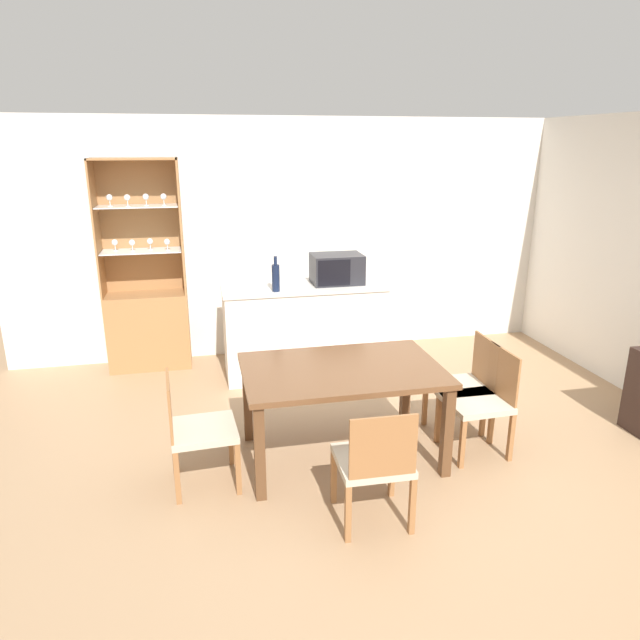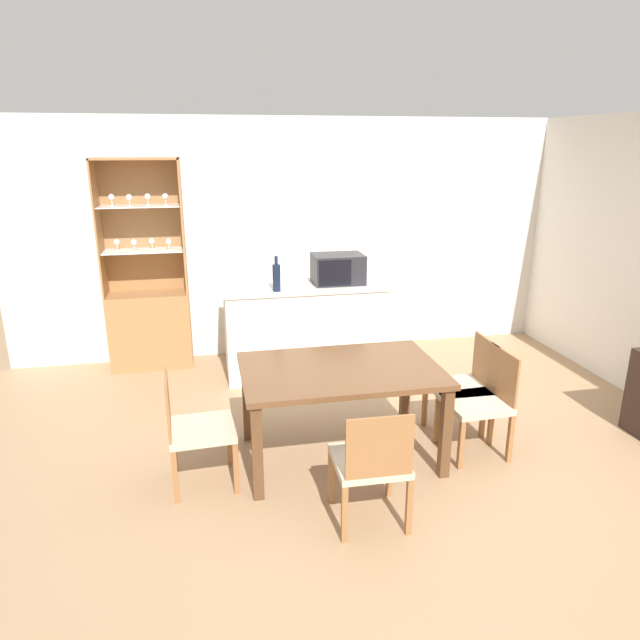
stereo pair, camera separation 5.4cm
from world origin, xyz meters
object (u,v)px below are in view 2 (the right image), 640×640
at_px(display_cabinet, 149,312).
at_px(wine_bottle, 276,277).
at_px(dining_chair_side_left_near, 195,429).
at_px(dining_chair_side_right_far, 464,387).
at_px(dining_chair_head_near, 371,463).
at_px(dining_table, 341,379).
at_px(dining_chair_side_right_near, 480,401).
at_px(microwave, 338,269).

height_order(display_cabinet, wine_bottle, display_cabinet).
bearing_deg(dining_chair_side_left_near, dining_chair_side_right_far, 94.50).
height_order(dining_chair_head_near, wine_bottle, wine_bottle).
bearing_deg(dining_table, dining_chair_side_right_near, -7.57).
xyz_separation_m(dining_chair_side_left_near, microwave, (1.44, 1.87, 0.66)).
bearing_deg(dining_chair_head_near, dining_table, 91.28).
relative_size(dining_chair_side_right_near, dining_chair_side_left_near, 1.00).
bearing_deg(wine_bottle, microwave, 17.30).
xyz_separation_m(dining_chair_side_right_near, microwave, (-0.67, 1.86, 0.66)).
xyz_separation_m(display_cabinet, dining_chair_side_right_near, (2.57, -2.36, -0.17)).
distance_m(dining_table, dining_chair_side_right_near, 1.08).
distance_m(dining_chair_side_right_far, wine_bottle, 2.01).
distance_m(dining_table, dining_chair_head_near, 0.83).
height_order(microwave, wine_bottle, wine_bottle).
bearing_deg(dining_chair_side_right_near, wine_bottle, 36.15).
distance_m(display_cabinet, dining_chair_side_right_near, 3.50).
distance_m(dining_chair_head_near, dining_chair_side_left_near, 1.24).
bearing_deg(display_cabinet, wine_bottle, -29.23).
relative_size(dining_table, wine_bottle, 4.25).
height_order(dining_chair_head_near, dining_chair_side_right_far, same).
xyz_separation_m(dining_table, wine_bottle, (-0.26, 1.52, 0.43)).
relative_size(microwave, wine_bottle, 1.49).
bearing_deg(dining_chair_side_left_near, microwave, 139.22).
distance_m(dining_chair_side_right_far, dining_chair_side_left_near, 2.12).
height_order(dining_table, microwave, microwave).
relative_size(dining_chair_side_right_far, microwave, 1.61).
xyz_separation_m(dining_chair_side_right_far, dining_chair_side_left_near, (-2.10, -0.28, 0.00)).
distance_m(dining_chair_head_near, dining_chair_side_right_near, 1.24).
bearing_deg(wine_bottle, dining_chair_side_right_far, -46.43).
xyz_separation_m(display_cabinet, dining_chair_head_near, (1.52, -3.03, -0.17)).
xyz_separation_m(display_cabinet, dining_chair_side_right_far, (2.57, -2.08, -0.17)).
distance_m(dining_chair_side_left_near, microwave, 2.44).
bearing_deg(dining_chair_side_right_near, display_cabinet, 45.21).
bearing_deg(dining_chair_side_right_far, display_cabinet, 52.11).
height_order(dining_chair_side_left_near, microwave, microwave).
relative_size(dining_table, dining_chair_side_right_near, 1.77).
bearing_deg(display_cabinet, dining_chair_side_right_near, -42.61).
bearing_deg(dining_chair_side_right_far, wine_bottle, 44.71).
height_order(dining_table, dining_chair_head_near, dining_chair_head_near).
xyz_separation_m(dining_chair_side_right_far, dining_chair_side_right_near, (-0.00, -0.28, 0.00)).
distance_m(microwave, wine_bottle, 0.68).
bearing_deg(microwave, dining_chair_side_right_far, -67.13).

